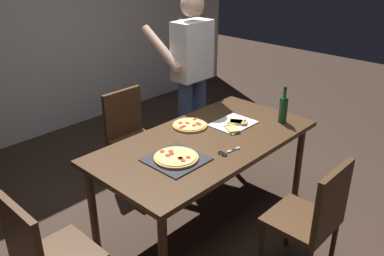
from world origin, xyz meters
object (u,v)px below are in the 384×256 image
chair_near_camera (314,215)px  second_pizza_plain (190,125)px  chair_left_end (45,255)px  pepperoni_pizza_on_tray (176,158)px  chair_far_side (131,132)px  wine_bottle (283,109)px  person_serving_pizza (191,73)px  kitchen_scissors (227,152)px  dining_table (206,147)px

chair_near_camera → second_pizza_plain: bearing=85.7°
chair_left_end → pepperoni_pizza_on_tray: 1.04m
chair_far_side → wine_bottle: wine_bottle is taller
chair_near_camera → second_pizza_plain: (0.09, 1.21, 0.25)m
chair_left_end → person_serving_pizza: (2.00, 0.73, 0.49)m
chair_left_end → kitchen_scissors: (1.33, -0.26, 0.24)m
chair_left_end → dining_table: bearing=0.0°
kitchen_scissors → second_pizza_plain: second_pizza_plain is taller
chair_far_side → chair_left_end: size_ratio=1.00×
kitchen_scissors → dining_table: bearing=75.8°
wine_bottle → pepperoni_pizza_on_tray: bearing=170.4°
chair_far_side → kitchen_scissors: bearing=-93.1°
pepperoni_pizza_on_tray → kitchen_scissors: size_ratio=1.91×
chair_near_camera → chair_left_end: (-1.40, 0.95, 0.00)m
dining_table → wine_bottle: bearing=-19.8°
pepperoni_pizza_on_tray → second_pizza_plain: bearing=33.9°
chair_left_end → pepperoni_pizza_on_tray: chair_left_end is taller
kitchen_scissors → second_pizza_plain: 0.54m
chair_far_side → person_serving_pizza: person_serving_pizza is taller
wine_bottle → chair_near_camera: bearing=-135.0°
chair_near_camera → chair_far_side: (0.00, 1.90, 0.00)m
dining_table → kitchen_scissors: bearing=-104.2°
person_serving_pizza → chair_near_camera: bearing=-109.8°
person_serving_pizza → wine_bottle: size_ratio=5.54×
dining_table → chair_far_side: 0.97m
chair_near_camera → pepperoni_pizza_on_tray: chair_near_camera is taller
chair_near_camera → person_serving_pizza: person_serving_pizza is taller
chair_far_side → chair_left_end: same height
dining_table → wine_bottle: 0.77m
pepperoni_pizza_on_tray → second_pizza_plain: size_ratio=1.30×
chair_left_end → person_serving_pizza: size_ratio=0.51×
chair_left_end → chair_near_camera: bearing=-34.2°
chair_near_camera → chair_far_side: size_ratio=1.00×
dining_table → chair_far_side: chair_far_side is taller
chair_far_side → second_pizza_plain: 0.74m
person_serving_pizza → dining_table: bearing=-129.6°
wine_bottle → second_pizza_plain: (-0.61, 0.51, -0.11)m
dining_table → second_pizza_plain: (0.09, 0.26, 0.08)m
chair_left_end → second_pizza_plain: bearing=9.9°
pepperoni_pizza_on_tray → kitchen_scissors: (0.33, -0.19, -0.01)m
chair_far_side → pepperoni_pizza_on_tray: chair_far_side is taller
pepperoni_pizza_on_tray → wine_bottle: (1.09, -0.18, 0.10)m
chair_left_end → wine_bottle: bearing=-6.8°
chair_near_camera → pepperoni_pizza_on_tray: size_ratio=2.39×
chair_left_end → second_pizza_plain: chair_left_end is taller
wine_bottle → chair_left_end: bearing=173.2°
chair_far_side → chair_left_end: 1.69m
chair_left_end → pepperoni_pizza_on_tray: size_ratio=2.39×
chair_near_camera → person_serving_pizza: bearing=70.2°
dining_table → person_serving_pizza: bearing=50.4°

